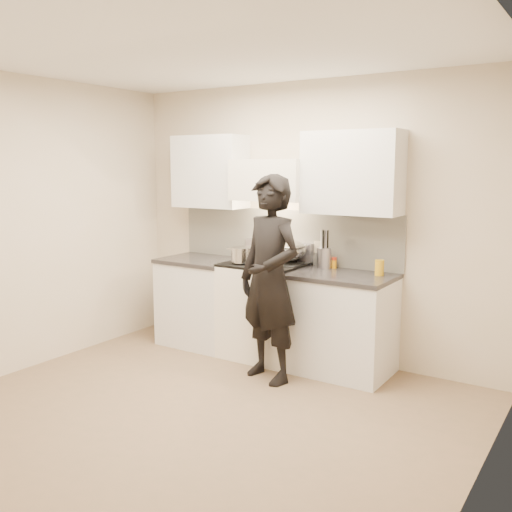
{
  "coord_description": "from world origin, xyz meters",
  "views": [
    {
      "loc": [
        2.62,
        -3.25,
        1.89
      ],
      "look_at": [
        -0.16,
        1.05,
        1.08
      ],
      "focal_mm": 40.0,
      "sensor_mm": 36.0,
      "label": 1
    }
  ],
  "objects_px": {
    "stove": "(264,309)",
    "person": "(270,279)",
    "counter_right": "(341,323)",
    "utensil_crock": "(324,256)",
    "wok": "(286,250)"
  },
  "relations": [
    {
      "from": "counter_right",
      "to": "utensil_crock",
      "type": "bearing_deg",
      "value": 145.55
    },
    {
      "from": "counter_right",
      "to": "person",
      "type": "xyz_separation_m",
      "value": [
        -0.46,
        -0.51,
        0.45
      ]
    },
    {
      "from": "utensil_crock",
      "to": "wok",
      "type": "bearing_deg",
      "value": -169.89
    },
    {
      "from": "wok",
      "to": "person",
      "type": "distance_m",
      "value": 0.68
    },
    {
      "from": "stove",
      "to": "person",
      "type": "distance_m",
      "value": 0.77
    },
    {
      "from": "utensil_crock",
      "to": "person",
      "type": "xyz_separation_m",
      "value": [
        -0.18,
        -0.7,
        -0.12
      ]
    },
    {
      "from": "wok",
      "to": "person",
      "type": "relative_size",
      "value": 0.28
    },
    {
      "from": "person",
      "to": "utensil_crock",
      "type": "bearing_deg",
      "value": 91.7
    },
    {
      "from": "utensil_crock",
      "to": "person",
      "type": "relative_size",
      "value": 0.2
    },
    {
      "from": "utensil_crock",
      "to": "stove",
      "type": "bearing_deg",
      "value": -160.96
    },
    {
      "from": "stove",
      "to": "person",
      "type": "xyz_separation_m",
      "value": [
        0.37,
        -0.51,
        0.43
      ]
    },
    {
      "from": "stove",
      "to": "counter_right",
      "type": "bearing_deg",
      "value": 0.0
    },
    {
      "from": "counter_right",
      "to": "person",
      "type": "distance_m",
      "value": 0.82
    },
    {
      "from": "utensil_crock",
      "to": "counter_right",
      "type": "bearing_deg",
      "value": -34.45
    },
    {
      "from": "counter_right",
      "to": "stove",
      "type": "bearing_deg",
      "value": -180.0
    }
  ]
}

